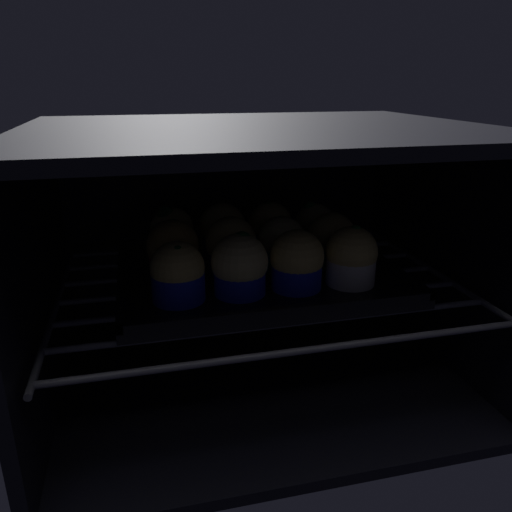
# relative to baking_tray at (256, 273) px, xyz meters

# --- Properties ---
(oven_cavity) EXTENTS (0.59, 0.47, 0.37)m
(oven_cavity) POSITION_rel_baking_tray_xyz_m (0.00, 0.03, 0.02)
(oven_cavity) COLOR black
(oven_cavity) RESTS_ON ground
(oven_rack) EXTENTS (0.55, 0.42, 0.01)m
(oven_rack) POSITION_rel_baking_tray_xyz_m (0.00, -0.01, -0.01)
(oven_rack) COLOR #42424C
(oven_rack) RESTS_ON oven_cavity
(baking_tray) EXTENTS (0.38, 0.31, 0.02)m
(baking_tray) POSITION_rel_baking_tray_xyz_m (0.00, 0.00, 0.00)
(baking_tray) COLOR black
(baking_tray) RESTS_ON oven_rack
(muffin_row0_col0) EXTENTS (0.07, 0.07, 0.08)m
(muffin_row0_col0) POSITION_rel_baking_tray_xyz_m (-0.12, -0.08, 0.04)
(muffin_row0_col0) COLOR #1928B7
(muffin_row0_col0) RESTS_ON baking_tray
(muffin_row0_col1) EXTENTS (0.07, 0.07, 0.08)m
(muffin_row0_col1) POSITION_rel_baking_tray_xyz_m (-0.04, -0.07, 0.04)
(muffin_row0_col1) COLOR #1928B7
(muffin_row0_col1) RESTS_ON baking_tray
(muffin_row0_col2) EXTENTS (0.07, 0.07, 0.08)m
(muffin_row0_col2) POSITION_rel_baking_tray_xyz_m (0.04, -0.07, 0.04)
(muffin_row0_col2) COLOR #1928B7
(muffin_row0_col2) RESTS_ON baking_tray
(muffin_row0_col3) EXTENTS (0.07, 0.07, 0.08)m
(muffin_row0_col3) POSITION_rel_baking_tray_xyz_m (0.11, -0.08, 0.04)
(muffin_row0_col3) COLOR silver
(muffin_row0_col3) RESTS_ON baking_tray
(muffin_row1_col0) EXTENTS (0.07, 0.07, 0.08)m
(muffin_row1_col0) POSITION_rel_baking_tray_xyz_m (-0.12, -0.00, 0.04)
(muffin_row1_col0) COLOR red
(muffin_row1_col0) RESTS_ON baking_tray
(muffin_row1_col1) EXTENTS (0.07, 0.07, 0.08)m
(muffin_row1_col1) POSITION_rel_baking_tray_xyz_m (-0.04, -0.00, 0.04)
(muffin_row1_col1) COLOR #1928B7
(muffin_row1_col1) RESTS_ON baking_tray
(muffin_row1_col2) EXTENTS (0.07, 0.07, 0.08)m
(muffin_row1_col2) POSITION_rel_baking_tray_xyz_m (0.04, 0.00, 0.04)
(muffin_row1_col2) COLOR #0C8C84
(muffin_row1_col2) RESTS_ON baking_tray
(muffin_row1_col3) EXTENTS (0.07, 0.07, 0.08)m
(muffin_row1_col3) POSITION_rel_baking_tray_xyz_m (0.11, -0.00, 0.04)
(muffin_row1_col3) COLOR #0C8C84
(muffin_row1_col3) RESTS_ON baking_tray
(muffin_row2_col0) EXTENTS (0.07, 0.07, 0.08)m
(muffin_row2_col0) POSITION_rel_baking_tray_xyz_m (-0.11, 0.08, 0.04)
(muffin_row2_col0) COLOR #0C8C84
(muffin_row2_col0) RESTS_ON baking_tray
(muffin_row2_col1) EXTENTS (0.07, 0.07, 0.08)m
(muffin_row2_col1) POSITION_rel_baking_tray_xyz_m (-0.03, 0.08, 0.04)
(muffin_row2_col1) COLOR #1928B7
(muffin_row2_col1) RESTS_ON baking_tray
(muffin_row2_col2) EXTENTS (0.07, 0.07, 0.08)m
(muffin_row2_col2) POSITION_rel_baking_tray_xyz_m (0.04, 0.07, 0.04)
(muffin_row2_col2) COLOR #1928B7
(muffin_row2_col2) RESTS_ON baking_tray
(muffin_row2_col3) EXTENTS (0.07, 0.07, 0.08)m
(muffin_row2_col3) POSITION_rel_baking_tray_xyz_m (0.11, 0.07, 0.04)
(muffin_row2_col3) COLOR red
(muffin_row2_col3) RESTS_ON baking_tray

